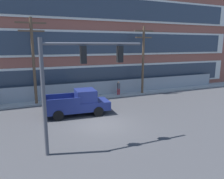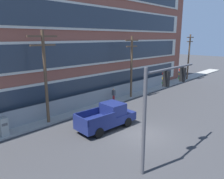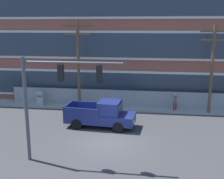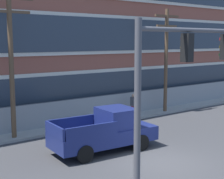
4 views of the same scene
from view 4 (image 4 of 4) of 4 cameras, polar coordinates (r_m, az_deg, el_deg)
ground_plane at (r=15.62m, az=8.46°, el=-11.95°), size 160.00×160.00×0.00m
sidewalk_building_side at (r=21.67m, az=-7.00°, el=-5.98°), size 80.00×2.18×0.16m
brick_mill_building at (r=26.14m, az=-17.42°, el=12.82°), size 51.41×10.91×15.26m
chain_link_fence at (r=24.08m, az=1.25°, el=-2.60°), size 29.95×0.06×1.69m
traffic_signal_mast at (r=10.83m, az=10.54°, el=2.16°), size 5.48×0.43×5.97m
pickup_truck_navy at (r=16.80m, az=-0.97°, el=-6.97°), size 5.41×2.40×2.06m
utility_pole_near_corner at (r=18.77m, az=-16.44°, el=5.20°), size 2.64×0.26×8.02m
utility_pole_midblock at (r=25.30m, az=8.99°, el=5.47°), size 2.32×0.26×7.58m
pedestrian_near_cabinet at (r=23.89m, az=3.54°, el=-2.41°), size 0.32×0.43×1.69m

